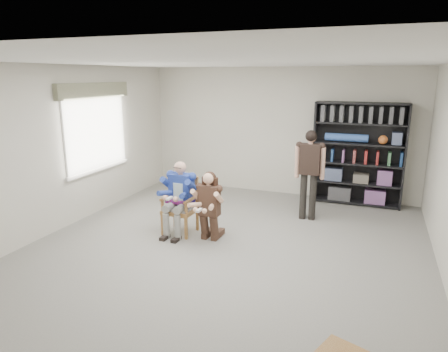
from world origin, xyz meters
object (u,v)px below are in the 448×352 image
at_px(armchair, 180,206).
at_px(kneeling_woman, 209,207).
at_px(bookshelf, 358,154).
at_px(seated_man, 180,198).
at_px(standing_man, 309,176).

distance_m(armchair, kneeling_woman, 0.60).
relative_size(kneeling_woman, bookshelf, 0.55).
relative_size(armchair, kneeling_woman, 0.84).
bearing_deg(seated_man, armchair, 0.00).
distance_m(seated_man, kneeling_woman, 0.59).
xyz_separation_m(seated_man, kneeling_woman, (0.58, -0.12, -0.05)).
height_order(seated_man, bookshelf, bookshelf).
bearing_deg(kneeling_woman, seated_man, 169.60).
distance_m(armchair, bookshelf, 3.88).
height_order(bookshelf, standing_man, bookshelf).
bearing_deg(seated_man, standing_man, 38.86).
height_order(armchair, bookshelf, bookshelf).
height_order(kneeling_woman, standing_man, standing_man).
bearing_deg(armchair, kneeling_woman, -10.40).
distance_m(bookshelf, standing_man, 1.53).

